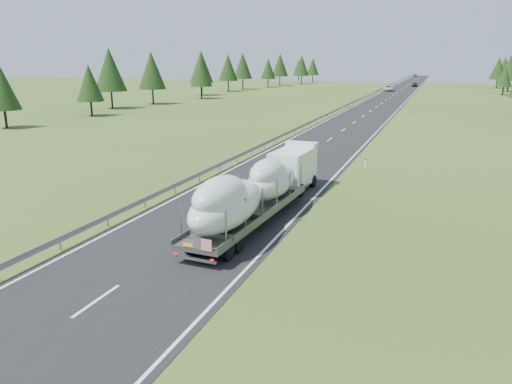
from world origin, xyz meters
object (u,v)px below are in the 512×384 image
(boat_truck, at_px, (258,187))
(distant_car_dark, at_px, (415,84))
(distant_van, at_px, (389,88))
(distant_car_blue, at_px, (415,75))
(highway_sign, at_px, (411,103))

(boat_truck, height_order, distant_car_dark, boat_truck)
(distant_car_dark, bearing_deg, distant_van, -101.32)
(distant_car_blue, bearing_deg, boat_truck, -90.54)
(highway_sign, relative_size, distant_car_dark, 0.57)
(highway_sign, bearing_deg, boat_truck, -93.92)
(highway_sign, distance_m, distant_van, 65.34)
(boat_truck, relative_size, distant_car_dark, 4.04)
(distant_van, bearing_deg, distant_car_blue, 89.75)
(distant_car_blue, bearing_deg, distant_van, -91.79)
(highway_sign, relative_size, distant_car_blue, 0.54)
(distant_van, height_order, distant_car_blue, distant_van)
(distant_van, bearing_deg, boat_truck, -87.71)
(highway_sign, distance_m, distant_car_dark, 93.45)
(boat_truck, bearing_deg, distant_car_blue, 91.16)
(boat_truck, bearing_deg, distant_car_dark, 89.90)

